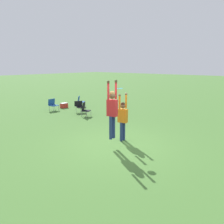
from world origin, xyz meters
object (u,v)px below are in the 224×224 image
frisbee (120,88)px  person_defending (123,116)px  camping_chair_0 (80,101)px  person_jumping (112,108)px  camping_chair_2 (53,104)px  camping_chair_1 (85,109)px  camping_chair_3 (80,106)px  cooler_box (64,105)px

frisbee → person_defending: bearing=21.7°
frisbee → camping_chair_0: bearing=59.0°
person_jumping → camping_chair_2: 8.22m
camping_chair_1 → camping_chair_2: 3.00m
person_defending → camping_chair_2: size_ratio=2.47×
person_jumping → camping_chair_2: bearing=-29.7°
camping_chair_1 → camping_chair_3: (0.52, 1.06, -0.02)m
person_defending → frisbee: 1.30m
camping_chair_2 → cooler_box: 1.20m
camping_chair_3 → cooler_box: size_ratio=1.55×
camping_chair_0 → cooler_box: (-1.11, 0.57, -0.28)m
camping_chair_1 → cooler_box: camping_chair_1 is taller
person_defending → frisbee: size_ratio=8.20×
frisbee → cooler_box: bearing=67.3°
person_defending → camping_chair_2: 7.76m
person_jumping → frisbee: size_ratio=9.13×
person_defending → frisbee: (-0.44, -0.17, 1.21)m
person_defending → camping_chair_1: 5.02m
person_jumping → frisbee: bearing=-101.3°
camping_chair_3 → cooler_box: bearing=-69.3°
camping_chair_0 → camping_chair_3: camping_chair_0 is taller
person_defending → camping_chair_0: (3.99, 7.21, -0.62)m
frisbee → camping_chair_0: 8.80m
person_jumping → person_defending: 1.04m
person_jumping → camping_chair_3: 6.82m
person_jumping → camping_chair_1: person_jumping is taller
camping_chair_3 → cooler_box: 2.21m
camping_chair_2 → frisbee: bearing=72.1°
frisbee → camping_chair_1: (2.48, 4.72, -1.81)m
camping_chair_1 → camping_chair_2: camping_chair_1 is taller
camping_chair_2 → camping_chair_0: bearing=169.5°
camping_chair_3 → cooler_box: camping_chair_3 is taller
frisbee → camping_chair_2: frisbee is taller
person_jumping → cooler_box: size_ratio=4.49×
frisbee → cooler_box: (3.32, 7.95, -2.11)m
person_defending → camping_chair_3: (2.56, 5.61, -0.62)m
frisbee → camping_chair_2: bearing=74.2°
person_jumping → cooler_box: (3.77, 7.95, -1.40)m
person_jumping → camping_chair_1: (2.93, 4.72, -1.10)m
person_defending → frisbee: bearing=-79.1°
camping_chair_1 → camping_chair_3: size_ratio=1.12×
person_jumping → cooler_box: person_jumping is taller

